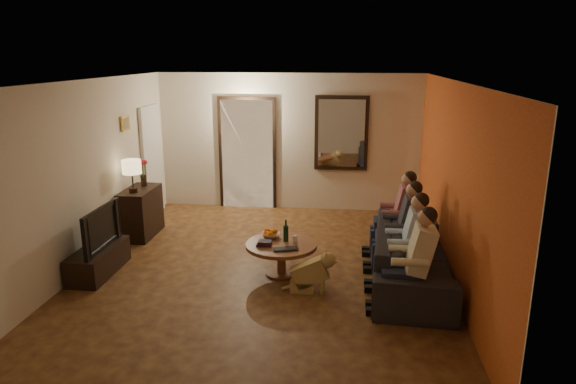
# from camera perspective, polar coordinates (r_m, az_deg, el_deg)

# --- Properties ---
(floor) EXTENTS (5.00, 6.00, 0.01)m
(floor) POSITION_cam_1_polar(r_m,az_deg,el_deg) (7.34, -2.62, -8.48)
(floor) COLOR #3E1B10
(floor) RESTS_ON ground
(ceiling) EXTENTS (5.00, 6.00, 0.01)m
(ceiling) POSITION_cam_1_polar(r_m,az_deg,el_deg) (6.74, -2.89, 12.23)
(ceiling) COLOR white
(ceiling) RESTS_ON back_wall
(back_wall) EXTENTS (5.00, 0.02, 2.60)m
(back_wall) POSITION_cam_1_polar(r_m,az_deg,el_deg) (9.84, 0.07, 5.53)
(back_wall) COLOR beige
(back_wall) RESTS_ON floor
(front_wall) EXTENTS (5.00, 0.02, 2.60)m
(front_wall) POSITION_cam_1_polar(r_m,az_deg,el_deg) (4.14, -9.50, -8.38)
(front_wall) COLOR beige
(front_wall) RESTS_ON floor
(left_wall) EXTENTS (0.02, 6.00, 2.60)m
(left_wall) POSITION_cam_1_polar(r_m,az_deg,el_deg) (7.73, -21.38, 1.83)
(left_wall) COLOR beige
(left_wall) RESTS_ON floor
(right_wall) EXTENTS (0.02, 6.00, 2.60)m
(right_wall) POSITION_cam_1_polar(r_m,az_deg,el_deg) (6.98, 17.95, 0.81)
(right_wall) COLOR beige
(right_wall) RESTS_ON floor
(orange_accent) EXTENTS (0.01, 6.00, 2.60)m
(orange_accent) POSITION_cam_1_polar(r_m,az_deg,el_deg) (6.98, 17.87, 0.81)
(orange_accent) COLOR #C55321
(orange_accent) RESTS_ON right_wall
(kitchen_doorway) EXTENTS (1.00, 0.06, 2.10)m
(kitchen_doorway) POSITION_cam_1_polar(r_m,az_deg,el_deg) (9.99, -4.52, 4.17)
(kitchen_doorway) COLOR #FFE0A5
(kitchen_doorway) RESTS_ON floor
(door_trim) EXTENTS (1.12, 0.04, 2.22)m
(door_trim) POSITION_cam_1_polar(r_m,az_deg,el_deg) (9.98, -4.54, 4.16)
(door_trim) COLOR black
(door_trim) RESTS_ON floor
(fridge_glimpse) EXTENTS (0.45, 0.03, 1.70)m
(fridge_glimpse) POSITION_cam_1_polar(r_m,az_deg,el_deg) (9.98, -3.09, 3.30)
(fridge_glimpse) COLOR silver
(fridge_glimpse) RESTS_ON floor
(mirror_frame) EXTENTS (1.00, 0.05, 1.40)m
(mirror_frame) POSITION_cam_1_polar(r_m,az_deg,el_deg) (9.71, 5.95, 6.52)
(mirror_frame) COLOR black
(mirror_frame) RESTS_ON back_wall
(mirror_glass) EXTENTS (0.86, 0.02, 1.26)m
(mirror_glass) POSITION_cam_1_polar(r_m,az_deg,el_deg) (9.68, 5.95, 6.49)
(mirror_glass) COLOR white
(mirror_glass) RESTS_ON back_wall
(white_door) EXTENTS (0.06, 0.85, 2.04)m
(white_door) POSITION_cam_1_polar(r_m,az_deg,el_deg) (9.81, -14.86, 3.33)
(white_door) COLOR white
(white_door) RESTS_ON floor
(framed_art) EXTENTS (0.03, 0.28, 0.24)m
(framed_art) POSITION_cam_1_polar(r_m,az_deg,el_deg) (8.77, -17.64, 7.29)
(framed_art) COLOR #B28C33
(framed_art) RESTS_ON left_wall
(art_canvas) EXTENTS (0.01, 0.22, 0.18)m
(art_canvas) POSITION_cam_1_polar(r_m,az_deg,el_deg) (8.77, -17.55, 7.29)
(art_canvas) COLOR brown
(art_canvas) RESTS_ON left_wall
(dresser) EXTENTS (0.45, 0.90, 0.80)m
(dresser) POSITION_cam_1_polar(r_m,az_deg,el_deg) (8.83, -16.03, -2.19)
(dresser) COLOR black
(dresser) RESTS_ON floor
(table_lamp) EXTENTS (0.30, 0.30, 0.54)m
(table_lamp) POSITION_cam_1_polar(r_m,az_deg,el_deg) (8.47, -16.92, 1.71)
(table_lamp) COLOR beige
(table_lamp) RESTS_ON dresser
(flower_vase) EXTENTS (0.14, 0.14, 0.44)m
(flower_vase) POSITION_cam_1_polar(r_m,az_deg,el_deg) (8.87, -15.79, 2.05)
(flower_vase) COLOR red
(flower_vase) RESTS_ON dresser
(tv_stand) EXTENTS (0.45, 1.10, 0.37)m
(tv_stand) POSITION_cam_1_polar(r_m,az_deg,el_deg) (7.59, -20.33, -7.16)
(tv_stand) COLOR black
(tv_stand) RESTS_ON floor
(tv) EXTENTS (1.02, 0.13, 0.58)m
(tv) POSITION_cam_1_polar(r_m,az_deg,el_deg) (7.43, -20.66, -3.75)
(tv) COLOR black
(tv) RESTS_ON tv_stand
(sofa) EXTENTS (2.55, 1.16, 0.72)m
(sofa) POSITION_cam_1_polar(r_m,az_deg,el_deg) (7.01, 13.67, -6.89)
(sofa) COLOR black
(sofa) RESTS_ON floor
(person_a) EXTENTS (0.60, 0.40, 1.20)m
(person_a) POSITION_cam_1_polar(r_m,az_deg,el_deg) (6.08, 13.85, -7.95)
(person_a) COLOR tan
(person_a) RESTS_ON sofa
(person_b) EXTENTS (0.60, 0.40, 1.20)m
(person_b) POSITION_cam_1_polar(r_m,az_deg,el_deg) (6.63, 13.24, -5.94)
(person_b) COLOR tan
(person_b) RESTS_ON sofa
(person_c) EXTENTS (0.60, 0.40, 1.20)m
(person_c) POSITION_cam_1_polar(r_m,az_deg,el_deg) (7.19, 12.72, -4.23)
(person_c) COLOR tan
(person_c) RESTS_ON sofa
(person_d) EXTENTS (0.60, 0.40, 1.20)m
(person_d) POSITION_cam_1_polar(r_m,az_deg,el_deg) (7.76, 12.28, -2.77)
(person_d) COLOR tan
(person_d) RESTS_ON sofa
(dog) EXTENTS (0.57, 0.26, 0.56)m
(dog) POSITION_cam_1_polar(r_m,az_deg,el_deg) (6.56, 2.46, -8.79)
(dog) COLOR #A88C4D
(dog) RESTS_ON floor
(coffee_table) EXTENTS (1.05, 1.05, 0.45)m
(coffee_table) POSITION_cam_1_polar(r_m,az_deg,el_deg) (7.07, -0.74, -7.43)
(coffee_table) COLOR brown
(coffee_table) RESTS_ON floor
(bowl) EXTENTS (0.26, 0.26, 0.06)m
(bowl) POSITION_cam_1_polar(r_m,az_deg,el_deg) (7.21, -1.94, -4.81)
(bowl) COLOR white
(bowl) RESTS_ON coffee_table
(oranges) EXTENTS (0.20, 0.20, 0.08)m
(oranges) POSITION_cam_1_polar(r_m,az_deg,el_deg) (7.19, -1.95, -4.30)
(oranges) COLOR orange
(oranges) RESTS_ON bowl
(wine_bottle) EXTENTS (0.07, 0.07, 0.31)m
(wine_bottle) POSITION_cam_1_polar(r_m,az_deg,el_deg) (7.03, -0.24, -4.27)
(wine_bottle) COLOR black
(wine_bottle) RESTS_ON coffee_table
(wine_glass) EXTENTS (0.06, 0.06, 0.10)m
(wine_glass) POSITION_cam_1_polar(r_m,az_deg,el_deg) (7.00, 0.78, -5.26)
(wine_glass) COLOR silver
(wine_glass) RESTS_ON coffee_table
(book_stack) EXTENTS (0.20, 0.15, 0.07)m
(book_stack) POSITION_cam_1_polar(r_m,az_deg,el_deg) (6.92, -2.67, -5.67)
(book_stack) COLOR black
(book_stack) RESTS_ON coffee_table
(laptop) EXTENTS (0.38, 0.30, 0.03)m
(laptop) POSITION_cam_1_polar(r_m,az_deg,el_deg) (6.72, -0.20, -6.50)
(laptop) COLOR black
(laptop) RESTS_ON coffee_table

